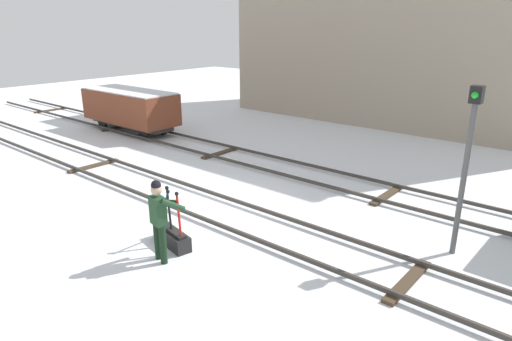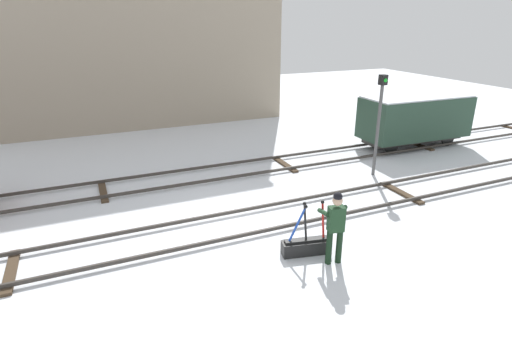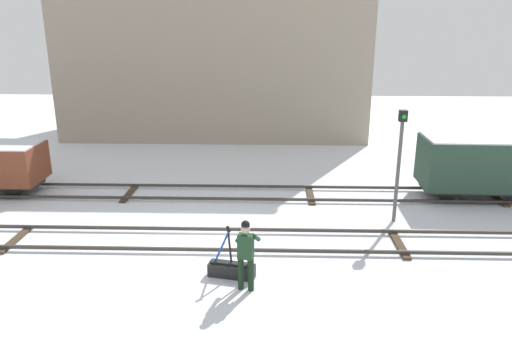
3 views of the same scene
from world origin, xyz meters
name	(u,v)px [view 2 (image 2 of 3)]	position (x,y,z in m)	size (l,w,h in m)	color
ground_plane	(242,226)	(0.00, 0.00, 0.00)	(60.00, 60.00, 0.00)	silver
track_main_line	(242,222)	(0.00, 0.00, 0.11)	(44.00, 1.94, 0.18)	#38332D
track_siding_near	(201,175)	(0.00, 4.17, 0.11)	(44.00, 1.94, 0.18)	#38332D
switch_lever_frame	(306,245)	(0.96, -2.01, 0.25)	(1.29, 0.60, 1.45)	black
rail_worker	(335,223)	(1.37, -2.62, 1.08)	(0.63, 0.78, 1.88)	black
signal_post	(379,115)	(6.15, 1.85, 2.32)	(0.24, 0.32, 3.78)	#4C4C4C
apartment_building	(119,18)	(-1.23, 15.34, 5.63)	(17.29, 6.52, 11.25)	gray
freight_car_mid_siding	(415,118)	(10.18, 4.17, 1.36)	(5.07, 2.14, 2.37)	#2D2B28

